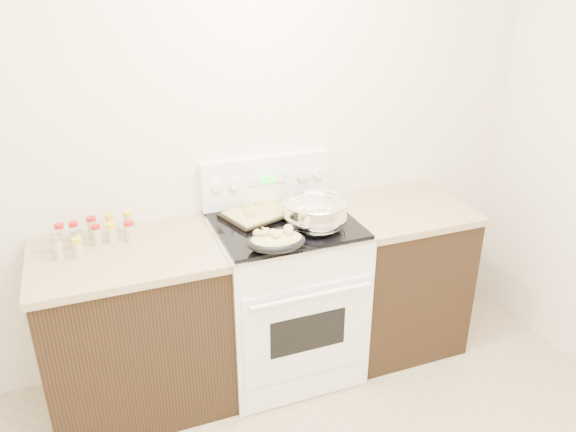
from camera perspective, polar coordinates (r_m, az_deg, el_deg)
name	(u,v)px	position (r m, az deg, el deg)	size (l,w,h in m)	color
room_shell	(355,189)	(1.38, 6.82, 2.69)	(4.10, 3.60, 2.75)	silver
counter_left	(136,328)	(3.10, -15.16, -10.96)	(0.93, 0.67, 0.92)	black
counter_right	(395,275)	(3.53, 10.84, -5.86)	(0.73, 0.67, 0.92)	black
kitchen_range	(285,294)	(3.23, -0.35, -7.92)	(0.78, 0.73, 1.22)	white
mixing_bowl	(316,214)	(2.91, 2.82, 0.18)	(0.35, 0.35, 0.20)	silver
roasting_pan	(276,240)	(2.70, -1.18, -2.48)	(0.31, 0.23, 0.11)	black
baking_sheet	(261,213)	(3.07, -2.73, 0.30)	(0.47, 0.39, 0.06)	black
wooden_spoon	(257,230)	(2.89, -3.17, -1.45)	(0.11, 0.28, 0.04)	tan
blue_ladle	(336,213)	(3.05, 4.89, 0.32)	(0.17, 0.24, 0.10)	#88C4CC
spice_jars	(91,234)	(2.96, -19.40, -1.76)	(0.40, 0.24, 0.12)	#BFB28C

